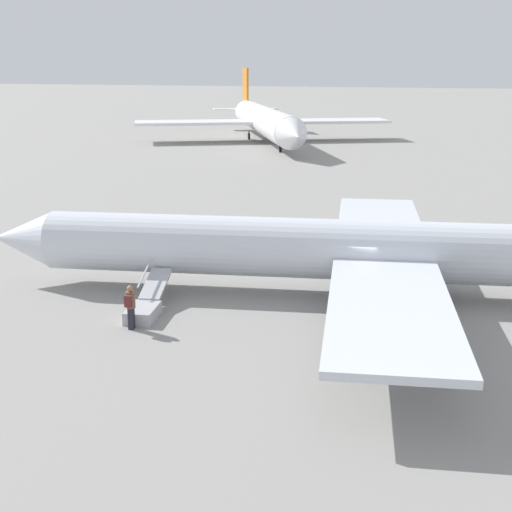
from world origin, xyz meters
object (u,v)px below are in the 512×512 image
at_px(airplane_far_right, 264,120).
at_px(boarding_stairs, 145,307).
at_px(passenger, 130,304).
at_px(airplane_main, 375,250).

distance_m(airplane_far_right, boarding_stairs, 68.13).
xyz_separation_m(boarding_stairs, passenger, (-0.19, 1.57, 0.63)).
bearing_deg(boarding_stairs, passenger, 176.60).
bearing_deg(passenger, airplane_main, -59.63).
bearing_deg(airplane_far_right, airplane_main, -4.62).
bearing_deg(airplane_main, passenger, 30.37).
height_order(airplane_main, boarding_stairs, airplane_main).
relative_size(boarding_stairs, passenger, 2.37).
distance_m(airplane_main, boarding_stairs, 10.09).
height_order(airplane_main, passenger, airplane_main).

